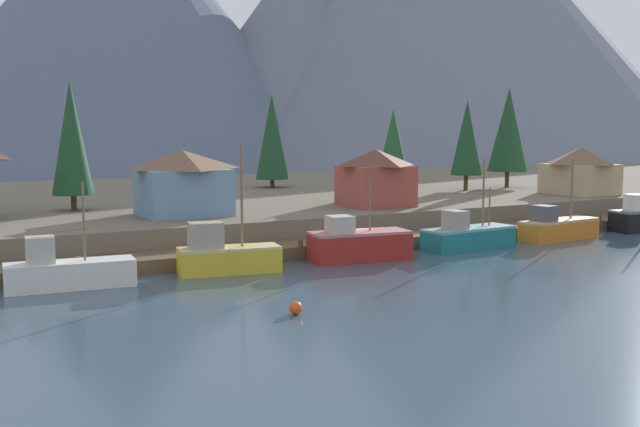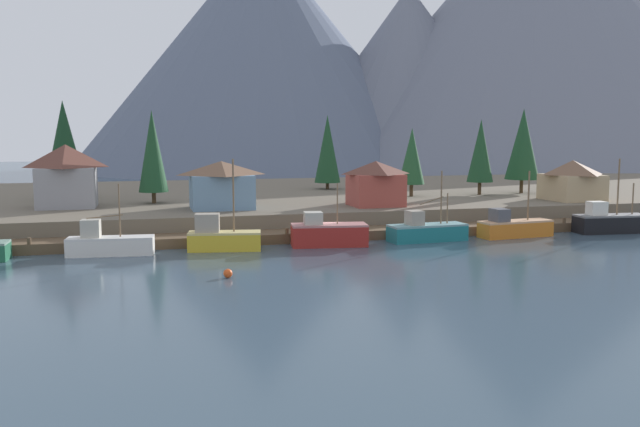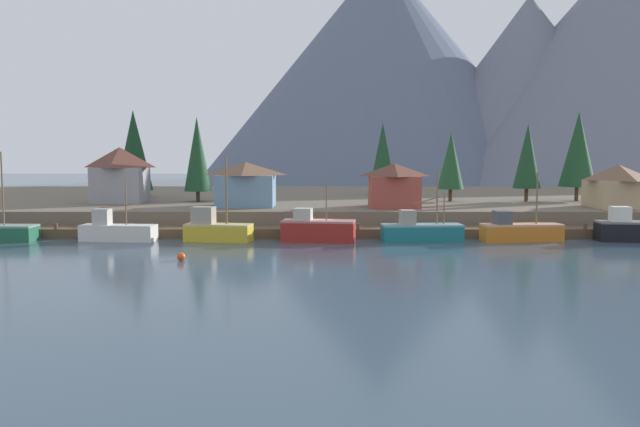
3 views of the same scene
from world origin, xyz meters
name	(u,v)px [view 3 (image 3 of 3)]	position (x,y,z in m)	size (l,w,h in m)	color
ground_plane	(318,223)	(0.00, 20.00, -0.50)	(400.00, 400.00, 1.00)	#384C5B
dock	(318,232)	(0.00, 1.99, 0.50)	(80.00, 4.00, 1.60)	brown
shoreline_bank	(318,204)	(0.00, 32.00, 1.25)	(400.00, 56.00, 2.50)	#665B4C
mountain_west_peak	(379,69)	(19.81, 146.73, 36.24)	(118.76, 118.76, 72.48)	slate
mountain_central_peak	(525,90)	(62.28, 129.61, 27.90)	(80.95, 80.95, 55.80)	slate
fishing_boat_white	(114,231)	(-21.01, -1.61, 1.03)	(7.84, 3.02, 6.54)	silver
fishing_boat_yellow	(214,229)	(-10.75, -1.80, 1.23)	(7.12, 3.44, 8.67)	gold
fishing_boat_red	(315,229)	(-0.33, -2.03, 1.23)	(7.72, 3.78, 6.20)	maroon
fishing_boat_teal	(418,231)	(10.28, -1.75, 1.04)	(8.36, 3.22, 7.23)	#196B70
fishing_boat_orange	(517,231)	(20.48, -1.71, 1.06)	(8.38, 3.13, 7.05)	#CC6B1E
fishing_boat_black	(634,229)	(32.52, -1.77, 1.20)	(8.38, 3.30, 8.29)	black
house_tan	(616,186)	(35.62, 9.61, 5.13)	(6.42, 6.84, 5.14)	tan
house_grey	(118,174)	(-26.34, 17.42, 6.23)	(6.74, 6.18, 7.29)	gray
house_red	(392,185)	(8.83, 9.69, 5.21)	(6.12, 5.59, 5.31)	#9E4238
house_blue	(244,184)	(-9.15, 11.56, 5.27)	(7.27, 6.32, 5.43)	#6689A8
conifer_near_left	(449,161)	(17.57, 19.63, 7.97)	(3.53, 3.53, 9.30)	#4C3823
conifer_near_right	(525,156)	(27.81, 19.48, 8.63)	(3.66, 3.66, 10.50)	#4C3823
conifer_mid_left	(576,149)	(34.88, 20.22, 9.53)	(4.84, 4.84, 12.10)	#4C3823
conifer_mid_right	(195,154)	(-16.56, 19.55, 8.89)	(3.61, 3.61, 11.40)	#4C3823
conifer_back_left	(381,155)	(9.77, 34.26, 8.68)	(4.01, 4.01, 11.36)	#4C3823
conifer_back_right	(132,150)	(-27.61, 28.45, 9.43)	(5.36, 5.36, 12.85)	#4C3823
channel_buoy	(179,257)	(-11.72, -14.12, 0.35)	(0.70, 0.70, 0.70)	#E04C19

